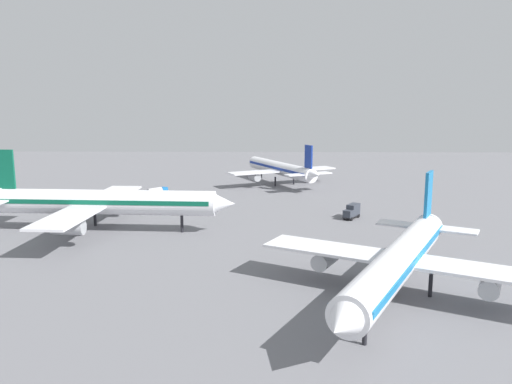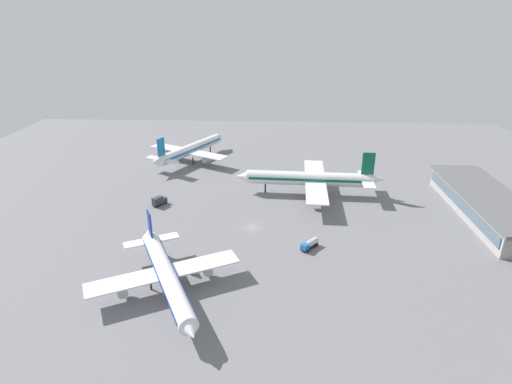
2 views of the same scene
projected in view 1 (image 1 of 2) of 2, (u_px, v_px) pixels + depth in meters
The scene contains 6 objects.
ground at pixel (213, 205), 133.17m from camera, with size 288.00×288.00×0.00m, color slate.
airplane_at_gate at pixel (101, 202), 105.42m from camera, with size 44.69×55.73×16.96m.
airplane_taxiing at pixel (281, 169), 166.04m from camera, with size 42.97×35.78×14.13m.
airplane_distant at pixel (400, 259), 68.84m from camera, with size 46.56×38.82×15.41m.
fuel_truck at pixel (157, 191), 145.57m from camera, with size 5.96×5.62×2.50m.
catering_truck at pixel (352, 211), 117.52m from camera, with size 5.71×4.68×3.30m.
Camera 1 is at (130.27, 13.85, 26.66)m, focal length 35.61 mm.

